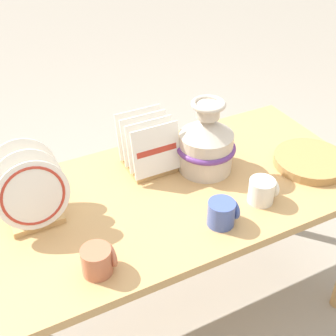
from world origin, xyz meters
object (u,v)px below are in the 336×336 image
ceramic_vase (206,142)px  mug_terracotta_glaze (98,260)px  mug_cream_glaze (262,191)px  dish_rack_round_plates (31,195)px  dish_rack_square_plates (148,150)px  mug_cobalt_glaze (222,213)px  wicker_charger_stack (311,161)px

ceramic_vase → mug_terracotta_glaze: ceramic_vase is taller
ceramic_vase → mug_cream_glaze: 0.29m
mug_terracotta_glaze → dish_rack_round_plates: bearing=108.8°
dish_rack_square_plates → mug_cobalt_glaze: dish_rack_square_plates is taller
mug_cobalt_glaze → wicker_charger_stack: bearing=14.1°
dish_rack_square_plates → mug_cream_glaze: 0.47m
ceramic_vase → mug_cream_glaze: bearing=-74.0°
mug_cobalt_glaze → dish_rack_square_plates: bearing=100.6°
ceramic_vase → wicker_charger_stack: ceramic_vase is taller
mug_cream_glaze → ceramic_vase: bearing=106.0°
wicker_charger_stack → mug_terracotta_glaze: 0.97m
dish_rack_square_plates → wicker_charger_stack: size_ratio=0.74×
ceramic_vase → dish_rack_round_plates: 0.68m
mug_terracotta_glaze → mug_cobalt_glaze: bearing=1.2°
ceramic_vase → dish_rack_round_plates: bearing=178.9°
dish_rack_square_plates → mug_cream_glaze: (0.27, -0.38, -0.03)m
wicker_charger_stack → dish_rack_square_plates: bearing=153.7°
dish_rack_round_plates → dish_rack_square_plates: size_ratio=1.21×
dish_rack_square_plates → mug_terracotta_glaze: (-0.37, -0.43, -0.03)m
dish_rack_round_plates → mug_terracotta_glaze: bearing=-71.2°
ceramic_vase → dish_rack_square_plates: bearing=150.2°
dish_rack_square_plates → ceramic_vase: bearing=-29.8°
ceramic_vase → dish_rack_square_plates: ceramic_vase is taller
ceramic_vase → wicker_charger_stack: 0.44m
dish_rack_square_plates → mug_terracotta_glaze: 0.57m
dish_rack_round_plates → mug_cobalt_glaze: bearing=-29.5°
dish_rack_square_plates → wicker_charger_stack: (0.59, -0.29, -0.06)m
dish_rack_round_plates → mug_cream_glaze: size_ratio=2.57×
wicker_charger_stack → mug_cobalt_glaze: mug_cobalt_glaze is taller
mug_terracotta_glaze → mug_cream_glaze: size_ratio=1.00×
dish_rack_square_plates → mug_terracotta_glaze: dish_rack_square_plates is taller
ceramic_vase → mug_cobalt_glaze: bearing=-111.1°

